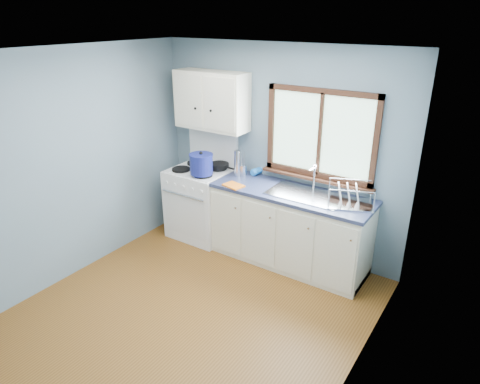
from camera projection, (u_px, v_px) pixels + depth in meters
The scene contains 18 objects.
floor at pixel (186, 319), 4.23m from camera, with size 3.20×3.60×0.02m, color brown.
ceiling at pixel (169, 52), 3.26m from camera, with size 3.20×3.60×0.02m, color white.
wall_back at pixel (278, 151), 5.14m from camera, with size 3.20×0.02×2.50m, color slate.
wall_left at pixel (64, 169), 4.57m from camera, with size 0.02×3.60×2.50m, color slate.
wall_right at pixel (357, 256), 2.92m from camera, with size 0.02×3.60×2.50m, color slate.
gas_range at pixel (201, 201), 5.65m from camera, with size 0.76×0.69×1.36m.
base_cabinets at pixel (289, 231), 5.04m from camera, with size 1.85×0.60×0.88m.
countertop at pixel (291, 193), 4.84m from camera, with size 1.89×0.64×0.04m, color #212946.
sink at pixel (305, 200), 4.77m from camera, with size 0.84×0.46×0.44m.
window at pixel (320, 141), 4.75m from camera, with size 1.36×0.10×1.03m.
upper_cabinets at pixel (211, 101), 5.21m from camera, with size 0.95×0.35×0.70m.
skillet at pixel (219, 165), 5.48m from camera, with size 0.38×0.27×0.05m.
stockpot at pixel (201, 164), 5.21m from camera, with size 0.37×0.37×0.29m.
utensil_crock at pixel (242, 170), 5.29m from camera, with size 0.12×0.12×0.35m.
thermos at pixel (237, 163), 5.23m from camera, with size 0.08×0.08×0.33m, color silver.
soap_bottle at pixel (252, 167), 5.24m from camera, with size 0.09×0.09×0.24m, color blue.
dish_towel at pixel (233, 185), 4.98m from camera, with size 0.23×0.17×0.02m, color orange.
dish_rack at pixel (349, 199), 4.49m from camera, with size 0.56×0.50×0.24m.
Camera 1 is at (2.34, -2.55, 2.79)m, focal length 32.00 mm.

